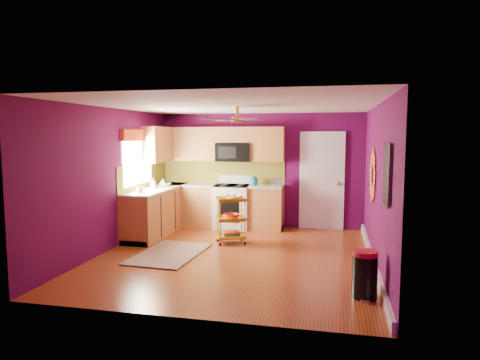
# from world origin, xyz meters

# --- Properties ---
(ground) EXTENTS (5.00, 5.00, 0.00)m
(ground) POSITION_xyz_m (0.00, 0.00, 0.00)
(ground) COLOR maroon
(ground) RESTS_ON ground
(room_envelope) EXTENTS (4.54, 5.04, 2.52)m
(room_envelope) POSITION_xyz_m (0.03, 0.00, 1.63)
(room_envelope) COLOR #4F0941
(room_envelope) RESTS_ON ground
(lower_cabinets) EXTENTS (2.81, 2.31, 0.94)m
(lower_cabinets) POSITION_xyz_m (-1.35, 1.82, 0.43)
(lower_cabinets) COLOR #9A5C2A
(lower_cabinets) RESTS_ON ground
(electric_range) EXTENTS (0.76, 0.66, 1.13)m
(electric_range) POSITION_xyz_m (-0.55, 2.17, 0.48)
(electric_range) COLOR white
(electric_range) RESTS_ON ground
(upper_cabinetry) EXTENTS (2.80, 2.30, 1.26)m
(upper_cabinetry) POSITION_xyz_m (-1.24, 2.17, 1.80)
(upper_cabinetry) COLOR #9A5C2A
(upper_cabinetry) RESTS_ON ground
(left_window) EXTENTS (0.08, 1.35, 1.08)m
(left_window) POSITION_xyz_m (-2.22, 1.05, 1.74)
(left_window) COLOR white
(left_window) RESTS_ON ground
(panel_door) EXTENTS (0.95, 0.11, 2.15)m
(panel_door) POSITION_xyz_m (1.35, 2.47, 1.02)
(panel_door) COLOR white
(panel_door) RESTS_ON ground
(right_wall_art) EXTENTS (0.04, 2.74, 1.04)m
(right_wall_art) POSITION_xyz_m (2.23, -0.34, 1.44)
(right_wall_art) COLOR black
(right_wall_art) RESTS_ON ground
(ceiling_fan) EXTENTS (1.01, 1.01, 0.26)m
(ceiling_fan) POSITION_xyz_m (0.00, 0.20, 2.29)
(ceiling_fan) COLOR #BF8C3F
(ceiling_fan) RESTS_ON ground
(shag_rug) EXTENTS (1.08, 1.66, 0.02)m
(shag_rug) POSITION_xyz_m (-1.11, -0.13, 0.01)
(shag_rug) COLOR #321810
(shag_rug) RESTS_ON ground
(rolling_cart) EXTENTS (0.62, 0.55, 0.94)m
(rolling_cart) POSITION_xyz_m (-0.26, 0.84, 0.48)
(rolling_cart) COLOR gold
(rolling_cart) RESTS_ON ground
(trash_can) EXTENTS (0.36, 0.37, 0.60)m
(trash_can) POSITION_xyz_m (1.99, -1.45, 0.30)
(trash_can) COLOR black
(trash_can) RESTS_ON ground
(teal_kettle) EXTENTS (0.18, 0.18, 0.21)m
(teal_kettle) POSITION_xyz_m (-0.10, 2.24, 1.02)
(teal_kettle) COLOR teal
(teal_kettle) RESTS_ON lower_cabinets
(toaster) EXTENTS (0.22, 0.15, 0.18)m
(toaster) POSITION_xyz_m (0.40, 2.18, 1.03)
(toaster) COLOR beige
(toaster) RESTS_ON lower_cabinets
(soap_bottle_a) EXTENTS (0.09, 0.09, 0.20)m
(soap_bottle_a) POSITION_xyz_m (-2.01, 1.30, 1.04)
(soap_bottle_a) COLOR #EA3F72
(soap_bottle_a) RESTS_ON lower_cabinets
(soap_bottle_b) EXTENTS (0.12, 0.12, 0.16)m
(soap_bottle_b) POSITION_xyz_m (-1.97, 1.70, 1.02)
(soap_bottle_b) COLOR white
(soap_bottle_b) RESTS_ON lower_cabinets
(counter_dish) EXTENTS (0.24, 0.24, 0.06)m
(counter_dish) POSITION_xyz_m (-1.92, 1.69, 0.97)
(counter_dish) COLOR white
(counter_dish) RESTS_ON lower_cabinets
(counter_cup) EXTENTS (0.13, 0.13, 0.10)m
(counter_cup) POSITION_xyz_m (-1.98, 0.61, 0.99)
(counter_cup) COLOR white
(counter_cup) RESTS_ON lower_cabinets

